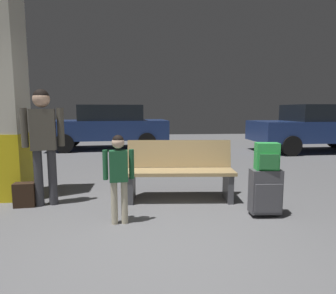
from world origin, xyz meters
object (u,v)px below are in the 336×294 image
object	(u,v)px
bench	(180,171)
suitcase	(265,192)
backpack_dark_floor	(25,195)
parked_car_far	(108,126)
adult	(43,135)
structural_pillar	(3,97)
child	(119,170)
parked_car_side	(318,127)
backpack_bright	(267,157)

from	to	relation	value
bench	suitcase	world-z (taller)	bench
backpack_dark_floor	suitcase	bearing A→B (deg)	-11.64
parked_car_far	suitcase	bearing A→B (deg)	-67.73
bench	parked_car_far	distance (m)	6.13
suitcase	adult	distance (m)	3.08
structural_pillar	adult	distance (m)	0.96
adult	bench	bearing A→B (deg)	2.70
bench	suitcase	bearing A→B (deg)	-38.43
structural_pillar	suitcase	bearing A→B (deg)	-17.21
suitcase	adult	bearing A→B (deg)	166.57
structural_pillar	bench	size ratio (longest dim) A/B	1.89
child	backpack_dark_floor	size ratio (longest dim) A/B	3.13
structural_pillar	parked_car_side	size ratio (longest dim) A/B	0.75
backpack_bright	backpack_dark_floor	size ratio (longest dim) A/B	1.00
parked_car_side	backpack_bright	bearing A→B (deg)	-127.54
suitcase	parked_car_side	world-z (taller)	parked_car_side
bench	parked_car_far	xyz separation A→B (m)	(-1.73, 5.87, 0.36)
bench	child	xyz separation A→B (m)	(-0.84, -0.86, 0.21)
structural_pillar	parked_car_far	xyz separation A→B (m)	(0.88, 5.54, -0.73)
backpack_bright	parked_car_side	world-z (taller)	parked_car_side
backpack_dark_floor	parked_car_side	xyz separation A→B (m)	(7.31, 4.70, 0.64)
bench	adult	xyz separation A→B (m)	(-1.93, -0.09, 0.57)
child	parked_car_side	bearing A→B (deg)	42.41
structural_pillar	backpack_dark_floor	size ratio (longest dim) A/B	9.11
backpack_bright	parked_car_side	xyz separation A→B (m)	(4.12, 5.35, 0.03)
structural_pillar	parked_car_far	distance (m)	5.65
suitcase	backpack_bright	bearing A→B (deg)	-147.25
backpack_bright	backpack_dark_floor	bearing A→B (deg)	168.35
backpack_dark_floor	parked_car_far	size ratio (longest dim) A/B	0.08
adult	backpack_dark_floor	bearing A→B (deg)	-172.27
parked_car_side	bench	bearing A→B (deg)	-138.20
bench	parked_car_far	world-z (taller)	parked_car_far
bench	child	distance (m)	1.22
child	parked_car_side	world-z (taller)	parked_car_side
bench	child	bearing A→B (deg)	-134.11
child	structural_pillar	bearing A→B (deg)	146.06
backpack_bright	parked_car_far	distance (m)	7.19
structural_pillar	adult	xyz separation A→B (m)	(0.68, -0.42, -0.53)
backpack_dark_floor	parked_car_side	distance (m)	8.72
bench	parked_car_far	size ratio (longest dim) A/B	0.39
adult	parked_car_side	size ratio (longest dim) A/B	0.39
child	parked_car_side	size ratio (longest dim) A/B	0.26
suitcase	parked_car_far	size ratio (longest dim) A/B	0.14
structural_pillar	adult	bearing A→B (deg)	-31.53
suitcase	parked_car_side	distance (m)	6.77
backpack_bright	child	world-z (taller)	child
bench	backpack_bright	distance (m)	1.31
bench	adult	bearing A→B (deg)	-177.30
backpack_bright	child	distance (m)	1.84
backpack_dark_floor	bench	bearing A→B (deg)	3.34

